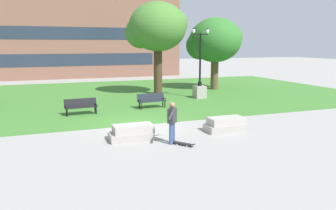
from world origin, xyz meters
name	(u,v)px	position (x,y,z in m)	size (l,w,h in m)	color
ground_plane	(141,125)	(0.00, 0.00, 0.00)	(140.00, 140.00, 0.00)	gray
grass_lawn	(107,96)	(0.00, 10.00, 0.01)	(40.00, 20.00, 0.02)	#3D752D
concrete_block_center	(132,133)	(-1.04, -2.32, 0.31)	(1.83, 0.90, 0.64)	#9E9991
concrete_block_left	(225,124)	(3.36, -2.41, 0.31)	(1.80, 0.90, 0.64)	#9E9991
person_skateboarder	(172,120)	(0.35, -3.42, 0.97)	(0.81, 1.21, 1.71)	#384C7A
skateboard	(183,143)	(0.67, -3.80, 0.09)	(0.78, 0.93, 0.14)	black
park_bench_near_left	(152,100)	(1.79, 4.04, 0.54)	(1.84, 0.70, 0.90)	#1E232D
park_bench_near_right	(81,105)	(-2.57, 3.50, 0.54)	(1.84, 0.67, 0.90)	black
lamp_post_right	(200,84)	(6.30, 6.54, 1.06)	(1.32, 0.80, 5.13)	gray
tree_far_right	(215,41)	(9.57, 10.53, 4.24)	(4.73, 4.50, 6.21)	brown
tree_far_left	(157,28)	(3.93, 9.40, 5.21)	(4.69, 4.46, 7.18)	#42301E
building_facade_distant	(59,36)	(-2.84, 24.50, 4.85)	(29.11, 1.03, 9.71)	brown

